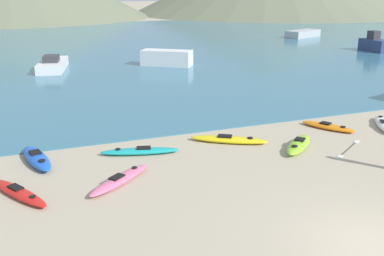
{
  "coord_description": "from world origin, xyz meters",
  "views": [
    {
      "loc": [
        -8.51,
        -8.18,
        6.79
      ],
      "look_at": [
        -1.31,
        10.26,
        0.5
      ],
      "focal_mm": 42.0,
      "sensor_mm": 36.0,
      "label": 1
    }
  ],
  "objects_px": {
    "kayak_on_sand_4": "(140,151)",
    "moored_boat_2": "(303,34)",
    "kayak_on_sand_7": "(37,158)",
    "loose_paddle": "(348,149)",
    "kayak_on_sand_3": "(328,126)",
    "kayak_on_sand_6": "(120,180)",
    "moored_boat_1": "(167,58)",
    "kayak_on_sand_2": "(299,144)",
    "moored_boat_3": "(53,64)",
    "kayak_on_sand_1": "(229,139)",
    "kayak_on_sand_0": "(383,124)",
    "kayak_on_sand_5": "(19,193)",
    "moored_boat_0": "(375,44)"
  },
  "relations": [
    {
      "from": "kayak_on_sand_4",
      "to": "kayak_on_sand_7",
      "type": "height_order",
      "value": "kayak_on_sand_7"
    },
    {
      "from": "moored_boat_0",
      "to": "moored_boat_1",
      "type": "bearing_deg",
      "value": -178.72
    },
    {
      "from": "kayak_on_sand_3",
      "to": "moored_boat_2",
      "type": "bearing_deg",
      "value": 57.1
    },
    {
      "from": "kayak_on_sand_3",
      "to": "moored_boat_3",
      "type": "height_order",
      "value": "moored_boat_3"
    },
    {
      "from": "kayak_on_sand_5",
      "to": "moored_boat_0",
      "type": "bearing_deg",
      "value": 32.48
    },
    {
      "from": "kayak_on_sand_7",
      "to": "loose_paddle",
      "type": "bearing_deg",
      "value": -14.72
    },
    {
      "from": "kayak_on_sand_0",
      "to": "loose_paddle",
      "type": "bearing_deg",
      "value": -152.51
    },
    {
      "from": "kayak_on_sand_6",
      "to": "kayak_on_sand_4",
      "type": "bearing_deg",
      "value": 61.05
    },
    {
      "from": "kayak_on_sand_4",
      "to": "moored_boat_3",
      "type": "height_order",
      "value": "moored_boat_3"
    },
    {
      "from": "kayak_on_sand_2",
      "to": "kayak_on_sand_5",
      "type": "distance_m",
      "value": 11.5
    },
    {
      "from": "kayak_on_sand_1",
      "to": "kayak_on_sand_7",
      "type": "bearing_deg",
      "value": 175.53
    },
    {
      "from": "kayak_on_sand_2",
      "to": "moored_boat_3",
      "type": "height_order",
      "value": "moored_boat_3"
    },
    {
      "from": "kayak_on_sand_1",
      "to": "kayak_on_sand_7",
      "type": "height_order",
      "value": "kayak_on_sand_7"
    },
    {
      "from": "kayak_on_sand_5",
      "to": "kayak_on_sand_7",
      "type": "xyz_separation_m",
      "value": [
        0.74,
        3.0,
        0.05
      ]
    },
    {
      "from": "kayak_on_sand_2",
      "to": "moored_boat_0",
      "type": "xyz_separation_m",
      "value": [
        24.92,
        22.64,
        0.63
      ]
    },
    {
      "from": "kayak_on_sand_4",
      "to": "moored_boat_2",
      "type": "height_order",
      "value": "moored_boat_2"
    },
    {
      "from": "kayak_on_sand_3",
      "to": "moored_boat_1",
      "type": "height_order",
      "value": "moored_boat_1"
    },
    {
      "from": "kayak_on_sand_6",
      "to": "moored_boat_1",
      "type": "distance_m",
      "value": 24.7
    },
    {
      "from": "moored_boat_3",
      "to": "loose_paddle",
      "type": "relative_size",
      "value": 2.38
    },
    {
      "from": "moored_boat_3",
      "to": "kayak_on_sand_1",
      "type": "bearing_deg",
      "value": -75.07
    },
    {
      "from": "kayak_on_sand_3",
      "to": "moored_boat_3",
      "type": "distance_m",
      "value": 24.51
    },
    {
      "from": "kayak_on_sand_5",
      "to": "moored_boat_1",
      "type": "distance_m",
      "value": 25.99
    },
    {
      "from": "moored_boat_2",
      "to": "kayak_on_sand_0",
      "type": "bearing_deg",
      "value": -119.08
    },
    {
      "from": "kayak_on_sand_1",
      "to": "kayak_on_sand_4",
      "type": "height_order",
      "value": "kayak_on_sand_1"
    },
    {
      "from": "kayak_on_sand_0",
      "to": "kayak_on_sand_6",
      "type": "distance_m",
      "value": 13.97
    },
    {
      "from": "loose_paddle",
      "to": "kayak_on_sand_7",
      "type": "bearing_deg",
      "value": 165.28
    },
    {
      "from": "moored_boat_0",
      "to": "moored_boat_1",
      "type": "relative_size",
      "value": 0.76
    },
    {
      "from": "kayak_on_sand_2",
      "to": "kayak_on_sand_6",
      "type": "xyz_separation_m",
      "value": [
        -8.08,
        -0.75,
        -0.03
      ]
    },
    {
      "from": "kayak_on_sand_4",
      "to": "kayak_on_sand_2",
      "type": "bearing_deg",
      "value": -15.53
    },
    {
      "from": "kayak_on_sand_6",
      "to": "moored_boat_2",
      "type": "height_order",
      "value": "moored_boat_2"
    },
    {
      "from": "kayak_on_sand_0",
      "to": "kayak_on_sand_5",
      "type": "height_order",
      "value": "kayak_on_sand_0"
    },
    {
      "from": "kayak_on_sand_5",
      "to": "moored_boat_3",
      "type": "relative_size",
      "value": 0.53
    },
    {
      "from": "kayak_on_sand_2",
      "to": "loose_paddle",
      "type": "relative_size",
      "value": 1.06
    },
    {
      "from": "kayak_on_sand_4",
      "to": "kayak_on_sand_6",
      "type": "distance_m",
      "value": 2.97
    },
    {
      "from": "kayak_on_sand_2",
      "to": "kayak_on_sand_4",
      "type": "relative_size",
      "value": 0.77
    },
    {
      "from": "kayak_on_sand_6",
      "to": "kayak_on_sand_7",
      "type": "distance_m",
      "value": 4.18
    },
    {
      "from": "kayak_on_sand_1",
      "to": "moored_boat_0",
      "type": "xyz_separation_m",
      "value": [
        27.43,
        20.82,
        0.67
      ]
    },
    {
      "from": "moored_boat_1",
      "to": "kayak_on_sand_3",
      "type": "bearing_deg",
      "value": -85.12
    },
    {
      "from": "kayak_on_sand_7",
      "to": "loose_paddle",
      "type": "distance_m",
      "value": 13.14
    },
    {
      "from": "kayak_on_sand_3",
      "to": "moored_boat_0",
      "type": "height_order",
      "value": "moored_boat_0"
    },
    {
      "from": "kayak_on_sand_4",
      "to": "kayak_on_sand_7",
      "type": "relative_size",
      "value": 1.05
    },
    {
      "from": "kayak_on_sand_5",
      "to": "kayak_on_sand_3",
      "type": "bearing_deg",
      "value": 9.36
    },
    {
      "from": "kayak_on_sand_0",
      "to": "kayak_on_sand_1",
      "type": "relative_size",
      "value": 0.85
    },
    {
      "from": "kayak_on_sand_1",
      "to": "kayak_on_sand_3",
      "type": "relative_size",
      "value": 1.23
    },
    {
      "from": "kayak_on_sand_7",
      "to": "moored_boat_2",
      "type": "distance_m",
      "value": 50.46
    },
    {
      "from": "kayak_on_sand_3",
      "to": "kayak_on_sand_7",
      "type": "height_order",
      "value": "kayak_on_sand_7"
    },
    {
      "from": "kayak_on_sand_4",
      "to": "kayak_on_sand_5",
      "type": "relative_size",
      "value": 1.09
    },
    {
      "from": "kayak_on_sand_7",
      "to": "moored_boat_0",
      "type": "relative_size",
      "value": 0.93
    },
    {
      "from": "kayak_on_sand_1",
      "to": "moored_boat_1",
      "type": "xyz_separation_m",
      "value": [
        3.75,
        20.3,
        0.59
      ]
    },
    {
      "from": "kayak_on_sand_0",
      "to": "moored_boat_3",
      "type": "height_order",
      "value": "moored_boat_3"
    }
  ]
}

